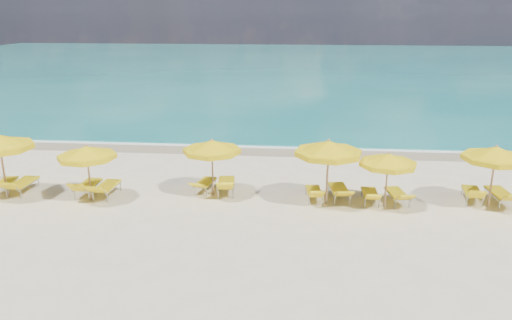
{
  "coord_description": "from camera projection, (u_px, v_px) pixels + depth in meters",
  "views": [
    {
      "loc": [
        1.9,
        -17.99,
        7.13
      ],
      "look_at": [
        0.0,
        1.5,
        1.2
      ],
      "focal_mm": 35.0,
      "sensor_mm": 36.0,
      "label": 1
    }
  ],
  "objects": [
    {
      "name": "umbrella_2",
      "position": [
        87.0,
        153.0,
        18.87
      ],
      "size": [
        2.7,
        2.7,
        2.25
      ],
      "rotation": [
        0.0,
        0.0,
        0.26
      ],
      "color": "tan",
      "rests_on": "ground"
    },
    {
      "name": "lounger_3_left",
      "position": [
        205.0,
        186.0,
        20.36
      ],
      "size": [
        0.86,
        1.81,
        0.69
      ],
      "rotation": [
        0.0,
        0.0,
        -0.18
      ],
      "color": "#A5A8AD",
      "rests_on": "ground"
    },
    {
      "name": "wet_sand_band",
      "position": [
        267.0,
        150.0,
        26.43
      ],
      "size": [
        120.0,
        2.6,
        0.01
      ],
      "primitive_type": "cube",
      "color": "tan",
      "rests_on": "ground"
    },
    {
      "name": "umbrella_6",
      "position": [
        496.0,
        154.0,
        18.19
      ],
      "size": [
        2.86,
        2.86,
        2.41
      ],
      "rotation": [
        0.0,
        0.0,
        -0.23
      ],
      "color": "tan",
      "rests_on": "ground"
    },
    {
      "name": "lounger_4_left",
      "position": [
        314.0,
        195.0,
        19.36
      ],
      "size": [
        0.74,
        1.75,
        0.76
      ],
      "rotation": [
        0.0,
        0.0,
        0.1
      ],
      "color": "#A5A8AD",
      "rests_on": "ground"
    },
    {
      "name": "umbrella_4",
      "position": [
        328.0,
        149.0,
        18.43
      ],
      "size": [
        2.94,
        2.94,
        2.57
      ],
      "rotation": [
        0.0,
        0.0,
        0.18
      ],
      "color": "tan",
      "rests_on": "ground"
    },
    {
      "name": "lounger_6_right",
      "position": [
        501.0,
        198.0,
        18.99
      ],
      "size": [
        0.81,
        2.08,
        0.83
      ],
      "rotation": [
        0.0,
        0.0,
        0.07
      ],
      "color": "#A5A8AD",
      "rests_on": "ground"
    },
    {
      "name": "lounger_1_right",
      "position": [
        22.0,
        187.0,
        20.12
      ],
      "size": [
        0.71,
        2.03,
        0.87
      ],
      "rotation": [
        0.0,
        0.0,
        -0.02
      ],
      "color": "#A5A8AD",
      "rests_on": "ground"
    },
    {
      "name": "lounger_6_left",
      "position": [
        472.0,
        196.0,
        19.23
      ],
      "size": [
        0.85,
        1.88,
        0.83
      ],
      "rotation": [
        0.0,
        0.0,
        -0.14
      ],
      "color": "#A5A8AD",
      "rests_on": "ground"
    },
    {
      "name": "umbrella_5",
      "position": [
        388.0,
        160.0,
        18.23
      ],
      "size": [
        2.29,
        2.29,
        2.15
      ],
      "rotation": [
        0.0,
        0.0,
        0.08
      ],
      "color": "tan",
      "rests_on": "ground"
    },
    {
      "name": "lounger_2_right",
      "position": [
        107.0,
        191.0,
        19.77
      ],
      "size": [
        0.72,
        2.0,
        0.84
      ],
      "rotation": [
        0.0,
        0.0,
        -0.03
      ],
      "color": "#A5A8AD",
      "rests_on": "ground"
    },
    {
      "name": "lounger_4_right",
      "position": [
        339.0,
        194.0,
        19.43
      ],
      "size": [
        0.91,
        2.07,
        0.79
      ],
      "rotation": [
        0.0,
        0.0,
        0.13
      ],
      "color": "#A5A8AD",
      "rests_on": "ground"
    },
    {
      "name": "whitecap_near",
      "position": [
        194.0,
        112.0,
        36.13
      ],
      "size": [
        14.0,
        0.36,
        0.05
      ],
      "primitive_type": "cube",
      "color": "white",
      "rests_on": "ground"
    },
    {
      "name": "ocean",
      "position": [
        291.0,
        66.0,
        65.1
      ],
      "size": [
        120.0,
        80.0,
        0.3
      ],
      "primitive_type": "cube",
      "color": "#13706B",
      "rests_on": "ground"
    },
    {
      "name": "foam_line",
      "position": [
        268.0,
        146.0,
        27.19
      ],
      "size": [
        120.0,
        1.2,
        0.03
      ],
      "primitive_type": "cube",
      "color": "white",
      "rests_on": "ground"
    },
    {
      "name": "lounger_1_left",
      "position": [
        6.0,
        186.0,
        20.33
      ],
      "size": [
        0.93,
        1.8,
        0.84
      ],
      "rotation": [
        0.0,
        0.0,
        0.21
      ],
      "color": "#A5A8AD",
      "rests_on": "ground"
    },
    {
      "name": "lounger_2_left",
      "position": [
        88.0,
        189.0,
        19.93
      ],
      "size": [
        0.68,
        1.95,
        0.88
      ],
      "rotation": [
        0.0,
        0.0,
        0.01
      ],
      "color": "#A5A8AD",
      "rests_on": "ground"
    },
    {
      "name": "lounger_3_right",
      "position": [
        226.0,
        187.0,
        20.12
      ],
      "size": [
        0.88,
        2.06,
        0.87
      ],
      "rotation": [
        0.0,
        0.0,
        0.12
      ],
      "color": "#A5A8AD",
      "rests_on": "ground"
    },
    {
      "name": "ground_plane",
      "position": [
        252.0,
        201.0,
        19.38
      ],
      "size": [
        120.0,
        120.0,
        0.0
      ],
      "primitive_type": "plane",
      "color": "beige"
    },
    {
      "name": "whitecap_far",
      "position": [
        378.0,
        99.0,
        41.5
      ],
      "size": [
        18.0,
        0.3,
        0.05
      ],
      "primitive_type": "cube",
      "color": "white",
      "rests_on": "ground"
    },
    {
      "name": "umbrella_3",
      "position": [
        212.0,
        147.0,
        19.44
      ],
      "size": [
        2.45,
        2.45,
        2.32
      ],
      "rotation": [
        0.0,
        0.0,
        0.07
      ],
      "color": "tan",
      "rests_on": "ground"
    },
    {
      "name": "lounger_5_right",
      "position": [
        397.0,
        197.0,
        19.1
      ],
      "size": [
        0.9,
        1.91,
        0.74
      ],
      "rotation": [
        0.0,
        0.0,
        0.17
      ],
      "color": "#A5A8AD",
      "rests_on": "ground"
    },
    {
      "name": "lounger_5_left",
      "position": [
        370.0,
        197.0,
        19.13
      ],
      "size": [
        0.6,
        1.75,
        0.73
      ],
      "rotation": [
        0.0,
        0.0,
        0.01
      ],
      "color": "#A5A8AD",
      "rests_on": "ground"
    }
  ]
}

